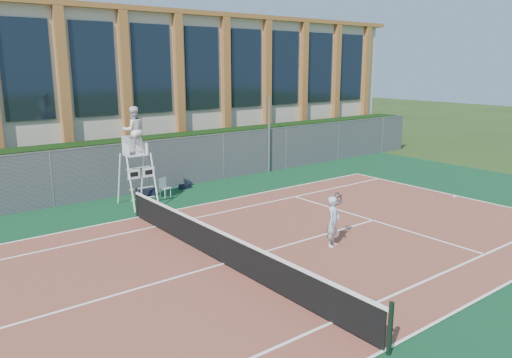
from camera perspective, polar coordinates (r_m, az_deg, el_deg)
ground at (r=14.11m, az=-3.68°, el=-9.73°), size 120.00×120.00×0.00m
apron at (r=14.89m, az=-5.87°, el=-8.51°), size 36.00×20.00×0.01m
tennis_court at (r=14.11m, az=-3.68°, el=-9.66°), size 23.77×10.97×0.02m
tennis_net at (r=13.91m, az=-3.71°, el=-7.69°), size 0.10×11.30×1.10m
fence at (r=21.35m, az=-17.15°, el=0.67°), size 40.00×0.06×2.20m
hedge at (r=22.46m, az=-18.26°, el=1.18°), size 40.00×1.40×2.20m
building at (r=29.68m, az=-24.01°, el=9.39°), size 45.00×10.60×8.22m
steel_pole at (r=25.47m, az=1.48°, el=5.03°), size 0.12×0.12×3.83m
umpire_chair at (r=19.71m, az=-13.80°, el=5.13°), size 1.10×1.69×3.93m
plastic_chair at (r=21.21m, az=-10.48°, el=-0.76°), size 0.44×0.44×0.81m
sports_bag_near at (r=21.47m, az=-12.27°, el=-1.54°), size 0.77×0.47×0.31m
sports_bag_far at (r=22.51m, az=-8.11°, el=-0.83°), size 0.55×0.29×0.21m
tennis_player at (r=15.31m, az=8.82°, el=-4.79°), size 0.94×0.71×1.58m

